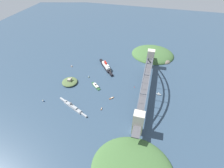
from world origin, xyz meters
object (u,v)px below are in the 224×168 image
Objects in this scene: naval_cruiser at (72,107)px; fort_island_mid_harbor at (70,82)px; seaplane_taxiing_near_bridge at (159,94)px; small_boat_2 at (101,109)px; ocean_liner at (106,66)px; small_boat_4 at (112,98)px; harbor_ferry_steamer at (96,86)px; small_boat_3 at (89,76)px; channel_marker_buoy at (135,87)px; small_boat_0 at (43,100)px; small_boat_1 at (72,66)px; harbor_arch_bridge at (146,83)px.

naval_cruiser is 86.81m from fort_island_mid_harbor.
seaplane_taxiing_near_bridge is 1.36× the size of small_boat_2.
naval_cruiser is 9.73× the size of small_boat_2.
ocean_liner reaches higher than naval_cruiser.
small_boat_4 is at bearing -56.45° from naval_cruiser.
small_boat_3 is at bearing 46.51° from harbor_ferry_steamer.
small_boat_0 is at bearing 118.35° from channel_marker_buoy.
harbor_ferry_steamer is 96.57m from channel_marker_buoy.
fort_island_mid_harbor is 4.80× the size of small_boat_1.
naval_cruiser is 72.30m from small_boat_0.
naval_cruiser is 9.65× the size of small_boat_1.
harbor_arch_bridge is at bearing -67.17° from small_boat_0.
small_boat_2 is 1.18× the size of small_boat_3.
small_boat_0 is 128.50m from small_boat_3.
seaplane_taxiing_near_bridge is at bearing -85.61° from harbor_ferry_steamer.
harbor_ferry_steamer is 43.13m from small_boat_3.
harbor_arch_bridge reaches higher than small_boat_1.
channel_marker_buoy reaches higher than small_boat_1.
harbor_ferry_steamer is 3.67× the size of small_boat_2.
naval_cruiser reaches higher than small_boat_0.
ocean_liner is 9.98× the size of small_boat_0.
harbor_arch_bridge is 9.64× the size of harbor_ferry_steamer.
small_boat_2 is (-150.51, -35.81, -4.94)m from ocean_liner.
small_boat_4 is (-113.57, -48.39, -4.84)m from ocean_liner.
channel_marker_buoy is at bearing 79.09° from seaplane_taxiing_near_bridge.
small_boat_3 is 0.69× the size of small_boat_4.
small_boat_1 is (144.95, 0.04, -2.56)m from small_boat_0.
seaplane_taxiing_near_bridge is at bearing -100.91° from channel_marker_buoy.
small_boat_3 is at bearing 53.58° from small_boat_4.
naval_cruiser is at bearing 117.00° from seaplane_taxiing_near_bridge.
harbor_arch_bridge is 41.61× the size of small_boat_3.
small_boat_3 reaches higher than channel_marker_buoy.
small_boat_0 is 144.97m from small_boat_1.
small_boat_0 is 135.09m from small_boat_2.
small_boat_4 is (-40.59, 69.69, -27.71)m from harbor_arch_bridge.
harbor_arch_bridge reaches higher than harbor_ferry_steamer.
small_boat_4 is at bearing -156.92° from ocean_liner.
channel_marker_buoy is at bearing -40.25° from small_boat_4.
fort_island_mid_harbor is (-4.18, 69.33, 1.40)m from harbor_ferry_steamer.
naval_cruiser reaches higher than small_boat_3.
small_boat_3 is (18.71, 150.07, -25.28)m from harbor_arch_bridge.
fort_island_mid_harbor reaches higher than seaplane_taxiing_near_bridge.
fort_island_mid_harbor is at bearing 93.45° from harbor_ferry_steamer.
small_boat_2 is (-78.32, 116.32, -1.17)m from seaplane_taxiing_near_bridge.
small_boat_1 is at bearing 101.03° from ocean_liner.
ocean_liner is (72.98, 118.08, -22.86)m from harbor_arch_bridge.
small_boat_0 is at bearing -179.99° from small_boat_1.
ocean_liner is at bearing 13.38° from small_boat_2.
harbor_ferry_steamer is at bearing 103.86° from channel_marker_buoy.
small_boat_2 is at bearing -120.52° from fort_island_mid_harbor.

